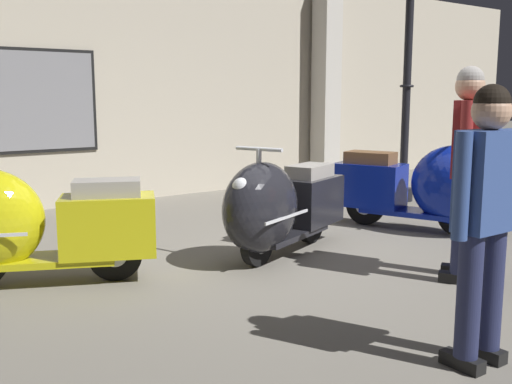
# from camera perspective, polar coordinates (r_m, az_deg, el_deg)

# --- Properties ---
(ground_plane) EXTENTS (60.00, 60.00, 0.00)m
(ground_plane) POSITION_cam_1_polar(r_m,az_deg,el_deg) (5.42, 4.61, -6.54)
(ground_plane) COLOR slate
(showroom_back_wall) EXTENTS (18.00, 0.63, 3.35)m
(showroom_back_wall) POSITION_cam_1_polar(r_m,az_deg,el_deg) (8.64, -12.24, 10.33)
(showroom_back_wall) COLOR #BCB29E
(showroom_back_wall) RESTS_ON ground
(scooter_0) EXTENTS (1.79, 1.19, 1.06)m
(scooter_0) POSITION_cam_1_polar(r_m,az_deg,el_deg) (4.95, -21.41, -2.90)
(scooter_0) COLOR black
(scooter_0) RESTS_ON ground
(scooter_1) EXTENTS (1.76, 1.05, 1.04)m
(scooter_1) POSITION_cam_1_polar(r_m,az_deg,el_deg) (5.41, 2.03, -1.41)
(scooter_1) COLOR black
(scooter_1) RESTS_ON ground
(scooter_2) EXTENTS (1.12, 1.86, 1.10)m
(scooter_2) POSITION_cam_1_polar(r_m,az_deg,el_deg) (6.69, 16.10, 0.52)
(scooter_2) COLOR black
(scooter_2) RESTS_ON ground
(lamppost) EXTENTS (0.28, 0.28, 3.01)m
(lamppost) POSITION_cam_1_polar(r_m,az_deg,el_deg) (8.57, 14.22, 9.60)
(lamppost) COLOR black
(lamppost) RESTS_ON ground
(visitor_0) EXTENTS (0.50, 0.41, 1.69)m
(visitor_0) POSITION_cam_1_polar(r_m,az_deg,el_deg) (4.95, 19.44, 3.02)
(visitor_0) COLOR black
(visitor_0) RESTS_ON ground
(visitor_1) EXTENTS (0.52, 0.24, 1.53)m
(visitor_1) POSITION_cam_1_polar(r_m,az_deg,el_deg) (3.38, 21.09, -1.37)
(visitor_1) COLOR black
(visitor_1) RESTS_ON ground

